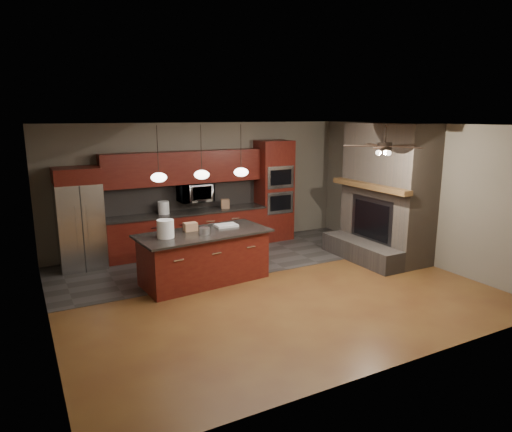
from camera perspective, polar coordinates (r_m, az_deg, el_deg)
ground at (r=8.13m, az=1.38°, el=-8.83°), size 7.00×7.00×0.00m
ceiling at (r=7.58m, az=1.50°, el=11.31°), size 7.00×6.00×0.02m
back_wall at (r=10.41m, az=-6.72°, el=3.81°), size 7.00×0.02×2.80m
right_wall at (r=9.91m, az=19.38°, el=2.75°), size 0.02×6.00×2.80m
left_wall at (r=6.78m, az=-25.30°, el=-2.00°), size 0.02×6.00×2.80m
slate_tile_patch at (r=9.65m, az=-3.89°, el=-5.35°), size 7.00×2.40×0.01m
fireplace_column at (r=9.87m, az=15.81°, el=2.34°), size 1.30×2.10×2.80m
back_cabinetry at (r=10.10m, az=-8.62°, el=0.57°), size 3.59×0.64×2.20m
oven_tower at (r=10.90m, az=2.26°, el=3.17°), size 0.80×0.63×2.38m
microwave at (r=10.10m, az=-7.64°, el=2.94°), size 0.73×0.41×0.50m
refrigerator at (r=9.48m, az=-21.18°, el=-0.31°), size 0.84×0.75×1.99m
kitchen_island at (r=8.30m, az=-6.49°, el=-5.07°), size 2.44×1.29×0.92m
white_bucket at (r=7.87m, az=-11.25°, el=-1.58°), size 0.36×0.36×0.31m
paint_can at (r=8.02m, az=-6.46°, el=-1.86°), size 0.21×0.21×0.12m
paint_tray at (r=8.55m, az=-3.75°, el=-1.18°), size 0.41×0.29×0.04m
cardboard_box at (r=8.28m, az=-8.20°, el=-1.34°), size 0.24×0.17×0.15m
counter_bucket at (r=9.87m, az=-11.48°, el=1.02°), size 0.30×0.30×0.27m
counter_box at (r=10.31m, az=-3.90°, el=1.54°), size 0.21×0.19×0.20m
pendant_left at (r=7.65m, az=-12.05°, el=4.77°), size 0.26×0.26×0.92m
pendant_center at (r=7.89m, az=-6.80°, el=5.18°), size 0.26×0.26×0.92m
pendant_right at (r=8.19m, az=-1.88°, el=5.53°), size 0.26×0.26×0.92m
ceiling_fan at (r=8.02m, az=15.78°, el=8.47°), size 1.27×1.33×0.41m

